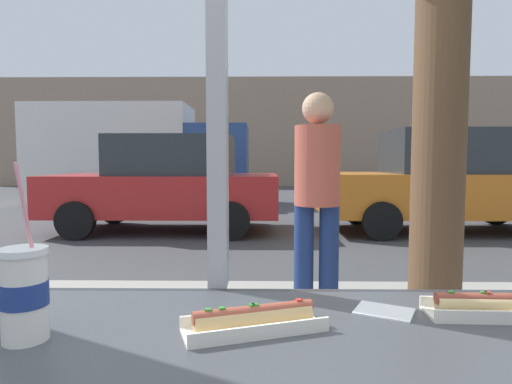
{
  "coord_description": "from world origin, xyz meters",
  "views": [
    {
      "loc": [
        0.12,
        -1.05,
        1.3
      ],
      "look_at": [
        0.06,
        2.54,
        1.04
      ],
      "focal_mm": 30.13,
      "sensor_mm": 36.0,
      "label": 1
    }
  ],
  "objects_px": {
    "parked_car_orange": "(449,181)",
    "pedestrian": "(317,192)",
    "hotdog_tray_far": "(493,306)",
    "parked_car_red": "(168,183)",
    "hotdog_tray_near": "(254,319)",
    "box_truck": "(137,151)",
    "soda_cup_left": "(24,293)"
  },
  "relations": [
    {
      "from": "hotdog_tray_near",
      "to": "parked_car_red",
      "type": "xyz_separation_m",
      "value": [
        -1.73,
        7.06,
        -0.11
      ]
    },
    {
      "from": "parked_car_red",
      "to": "pedestrian",
      "type": "distance_m",
      "value": 5.3
    },
    {
      "from": "box_truck",
      "to": "pedestrian",
      "type": "relative_size",
      "value": 3.92
    },
    {
      "from": "hotdog_tray_near",
      "to": "hotdog_tray_far",
      "type": "bearing_deg",
      "value": 9.45
    },
    {
      "from": "parked_car_orange",
      "to": "pedestrian",
      "type": "relative_size",
      "value": 2.78
    },
    {
      "from": "hotdog_tray_far",
      "to": "box_truck",
      "type": "xyz_separation_m",
      "value": [
        -4.29,
        12.06,
        0.61
      ]
    },
    {
      "from": "hotdog_tray_near",
      "to": "box_truck",
      "type": "distance_m",
      "value": 12.73
    },
    {
      "from": "parked_car_red",
      "to": "pedestrian",
      "type": "relative_size",
      "value": 2.52
    },
    {
      "from": "parked_car_orange",
      "to": "pedestrian",
      "type": "height_order",
      "value": "parked_car_orange"
    },
    {
      "from": "box_truck",
      "to": "pedestrian",
      "type": "bearing_deg",
      "value": -67.17
    },
    {
      "from": "hotdog_tray_near",
      "to": "parked_car_orange",
      "type": "distance_m",
      "value": 7.84
    },
    {
      "from": "pedestrian",
      "to": "parked_car_orange",
      "type": "bearing_deg",
      "value": 58.11
    },
    {
      "from": "soda_cup_left",
      "to": "parked_car_orange",
      "type": "height_order",
      "value": "parked_car_orange"
    },
    {
      "from": "parked_car_red",
      "to": "pedestrian",
      "type": "xyz_separation_m",
      "value": [
        2.13,
        -4.84,
        0.2
      ]
    },
    {
      "from": "hotdog_tray_far",
      "to": "parked_car_red",
      "type": "bearing_deg",
      "value": 107.8
    },
    {
      "from": "soda_cup_left",
      "to": "parked_car_red",
      "type": "distance_m",
      "value": 7.23
    },
    {
      "from": "hotdog_tray_far",
      "to": "parked_car_orange",
      "type": "height_order",
      "value": "parked_car_orange"
    },
    {
      "from": "parked_car_red",
      "to": "box_truck",
      "type": "bearing_deg",
      "value": 111.94
    },
    {
      "from": "parked_car_orange",
      "to": "hotdog_tray_near",
      "type": "bearing_deg",
      "value": -115.82
    },
    {
      "from": "soda_cup_left",
      "to": "pedestrian",
      "type": "height_order",
      "value": "pedestrian"
    },
    {
      "from": "box_truck",
      "to": "soda_cup_left",
      "type": "bearing_deg",
      "value": -74.61
    },
    {
      "from": "hotdog_tray_far",
      "to": "pedestrian",
      "type": "height_order",
      "value": "pedestrian"
    },
    {
      "from": "soda_cup_left",
      "to": "hotdog_tray_far",
      "type": "distance_m",
      "value": 0.94
    },
    {
      "from": "parked_car_red",
      "to": "parked_car_orange",
      "type": "xyz_separation_m",
      "value": [
        5.15,
        0.0,
        0.04
      ]
    },
    {
      "from": "soda_cup_left",
      "to": "pedestrian",
      "type": "bearing_deg",
      "value": 70.04
    },
    {
      "from": "hotdog_tray_far",
      "to": "pedestrian",
      "type": "relative_size",
      "value": 0.17
    },
    {
      "from": "soda_cup_left",
      "to": "hotdog_tray_near",
      "type": "bearing_deg",
      "value": 6.8
    },
    {
      "from": "parked_car_red",
      "to": "parked_car_orange",
      "type": "distance_m",
      "value": 5.15
    },
    {
      "from": "parked_car_red",
      "to": "hotdog_tray_far",
      "type": "bearing_deg",
      "value": -72.2
    },
    {
      "from": "hotdog_tray_near",
      "to": "parked_car_orange",
      "type": "xyz_separation_m",
      "value": [
        3.42,
        7.06,
        -0.07
      ]
    },
    {
      "from": "parked_car_red",
      "to": "parked_car_orange",
      "type": "bearing_deg",
      "value": 0.0
    },
    {
      "from": "parked_car_red",
      "to": "box_truck",
      "type": "relative_size",
      "value": 0.64
    }
  ]
}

